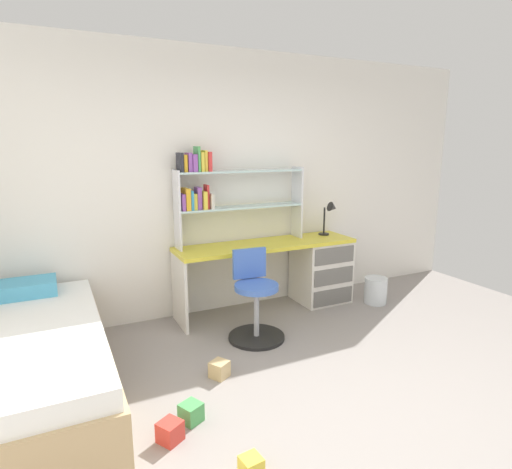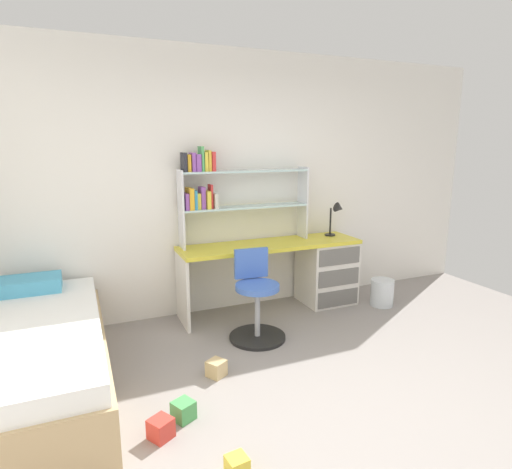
{
  "view_description": "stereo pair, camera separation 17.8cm",
  "coord_description": "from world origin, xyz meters",
  "px_view_note": "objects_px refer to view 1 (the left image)",
  "views": [
    {
      "loc": [
        -1.74,
        -1.88,
        1.76
      ],
      "look_at": [
        -0.21,
        1.26,
        1.02
      ],
      "focal_mm": 29.86,
      "sensor_mm": 36.0,
      "label": 1
    },
    {
      "loc": [
        -1.58,
        -1.96,
        1.76
      ],
      "look_at": [
        -0.21,
        1.26,
        1.02
      ],
      "focal_mm": 29.86,
      "sensor_mm": 36.0,
      "label": 2
    }
  ],
  "objects_px": {
    "toy_block_natural_0": "(219,369)",
    "toy_block_green_3": "(191,413)",
    "swivel_chair": "(255,304)",
    "desk": "(308,267)",
    "desk_lamp": "(331,213)",
    "bed_platform": "(24,366)",
    "waste_bin": "(376,290)",
    "toy_block_yellow_2": "(251,467)",
    "bookshelf_hutch": "(220,189)",
    "toy_block_red_1": "(170,431)"
  },
  "relations": [
    {
      "from": "toy_block_natural_0",
      "to": "toy_block_green_3",
      "type": "bearing_deg",
      "value": -130.31
    },
    {
      "from": "swivel_chair",
      "to": "desk",
      "type": "bearing_deg",
      "value": 30.78
    },
    {
      "from": "toy_block_green_3",
      "to": "desk",
      "type": "bearing_deg",
      "value": 38.87
    },
    {
      "from": "desk_lamp",
      "to": "bed_platform",
      "type": "distance_m",
      "value": 3.29
    },
    {
      "from": "desk",
      "to": "bed_platform",
      "type": "height_order",
      "value": "desk"
    },
    {
      "from": "bed_platform",
      "to": "toy_block_natural_0",
      "type": "distance_m",
      "value": 1.37
    },
    {
      "from": "bed_platform",
      "to": "toy_block_natural_0",
      "type": "relative_size",
      "value": 16.37
    },
    {
      "from": "desk",
      "to": "swivel_chair",
      "type": "distance_m",
      "value": 1.07
    },
    {
      "from": "waste_bin",
      "to": "toy_block_green_3",
      "type": "relative_size",
      "value": 2.36
    },
    {
      "from": "toy_block_natural_0",
      "to": "toy_block_yellow_2",
      "type": "relative_size",
      "value": 1.14
    },
    {
      "from": "bed_platform",
      "to": "toy_block_green_3",
      "type": "relative_size",
      "value": 16.49
    },
    {
      "from": "bookshelf_hutch",
      "to": "toy_block_natural_0",
      "type": "xyz_separation_m",
      "value": [
        -0.49,
        -1.19,
        -1.25
      ]
    },
    {
      "from": "bookshelf_hutch",
      "to": "waste_bin",
      "type": "distance_m",
      "value": 2.09
    },
    {
      "from": "desk_lamp",
      "to": "toy_block_red_1",
      "type": "distance_m",
      "value": 2.99
    },
    {
      "from": "toy_block_natural_0",
      "to": "waste_bin",
      "type": "bearing_deg",
      "value": 17.89
    },
    {
      "from": "desk_lamp",
      "to": "toy_block_green_3",
      "type": "bearing_deg",
      "value": -144.72
    },
    {
      "from": "toy_block_yellow_2",
      "to": "toy_block_green_3",
      "type": "distance_m",
      "value": 0.61
    },
    {
      "from": "desk_lamp",
      "to": "bookshelf_hutch",
      "type": "bearing_deg",
      "value": 175.87
    },
    {
      "from": "bookshelf_hutch",
      "to": "toy_block_yellow_2",
      "type": "xyz_separation_m",
      "value": [
        -0.7,
        -2.2,
        -1.26
      ]
    },
    {
      "from": "desk",
      "to": "bed_platform",
      "type": "bearing_deg",
      "value": -164.79
    },
    {
      "from": "waste_bin",
      "to": "swivel_chair",
      "type": "bearing_deg",
      "value": -173.15
    },
    {
      "from": "bookshelf_hutch",
      "to": "swivel_chair",
      "type": "height_order",
      "value": "bookshelf_hutch"
    },
    {
      "from": "desk",
      "to": "toy_block_red_1",
      "type": "xyz_separation_m",
      "value": [
        -2.0,
        -1.6,
        -0.35
      ]
    },
    {
      "from": "toy_block_red_1",
      "to": "bookshelf_hutch",
      "type": "bearing_deg",
      "value": 59.5
    },
    {
      "from": "desk",
      "to": "bookshelf_hutch",
      "type": "xyz_separation_m",
      "value": [
        -0.97,
        0.14,
        0.9
      ]
    },
    {
      "from": "swivel_chair",
      "to": "bed_platform",
      "type": "distance_m",
      "value": 1.88
    },
    {
      "from": "waste_bin",
      "to": "bookshelf_hutch",
      "type": "bearing_deg",
      "value": 163.4
    },
    {
      "from": "toy_block_red_1",
      "to": "toy_block_natural_0",
      "type": "bearing_deg",
      "value": 45.97
    },
    {
      "from": "bookshelf_hutch",
      "to": "desk_lamp",
      "type": "relative_size",
      "value": 3.59
    },
    {
      "from": "desk_lamp",
      "to": "waste_bin",
      "type": "distance_m",
      "value": 1.01
    },
    {
      "from": "bookshelf_hutch",
      "to": "toy_block_yellow_2",
      "type": "distance_m",
      "value": 2.63
    },
    {
      "from": "toy_block_red_1",
      "to": "toy_block_green_3",
      "type": "bearing_deg",
      "value": 36.09
    },
    {
      "from": "desk",
      "to": "toy_block_green_3",
      "type": "distance_m",
      "value": 2.37
    },
    {
      "from": "toy_block_red_1",
      "to": "waste_bin",
      "type": "bearing_deg",
      "value": 24.87
    },
    {
      "from": "bookshelf_hutch",
      "to": "bed_platform",
      "type": "xyz_separation_m",
      "value": [
        -1.81,
        -0.9,
        -1.05
      ]
    },
    {
      "from": "bed_platform",
      "to": "toy_block_red_1",
      "type": "height_order",
      "value": "bed_platform"
    },
    {
      "from": "swivel_chair",
      "to": "toy_block_natural_0",
      "type": "distance_m",
      "value": 0.79
    },
    {
      "from": "desk",
      "to": "waste_bin",
      "type": "relative_size",
      "value": 6.57
    },
    {
      "from": "bed_platform",
      "to": "toy_block_red_1",
      "type": "relative_size",
      "value": 16.17
    },
    {
      "from": "waste_bin",
      "to": "toy_block_red_1",
      "type": "xyz_separation_m",
      "value": [
        -2.68,
        -1.24,
        -0.08
      ]
    },
    {
      "from": "toy_block_natural_0",
      "to": "toy_block_yellow_2",
      "type": "height_order",
      "value": "toy_block_natural_0"
    },
    {
      "from": "waste_bin",
      "to": "toy_block_natural_0",
      "type": "height_order",
      "value": "waste_bin"
    },
    {
      "from": "bed_platform",
      "to": "toy_block_natural_0",
      "type": "height_order",
      "value": "bed_platform"
    },
    {
      "from": "toy_block_green_3",
      "to": "waste_bin",
      "type": "bearing_deg",
      "value": 24.02
    },
    {
      "from": "bookshelf_hutch",
      "to": "bed_platform",
      "type": "height_order",
      "value": "bookshelf_hutch"
    },
    {
      "from": "toy_block_natural_0",
      "to": "bed_platform",
      "type": "bearing_deg",
      "value": 167.6
    },
    {
      "from": "desk_lamp",
      "to": "bed_platform",
      "type": "bearing_deg",
      "value": -165.48
    },
    {
      "from": "desk",
      "to": "bed_platform",
      "type": "relative_size",
      "value": 0.94
    },
    {
      "from": "desk_lamp",
      "to": "waste_bin",
      "type": "bearing_deg",
      "value": -47.8
    },
    {
      "from": "bookshelf_hutch",
      "to": "desk_lamp",
      "type": "bearing_deg",
      "value": -4.13
    }
  ]
}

